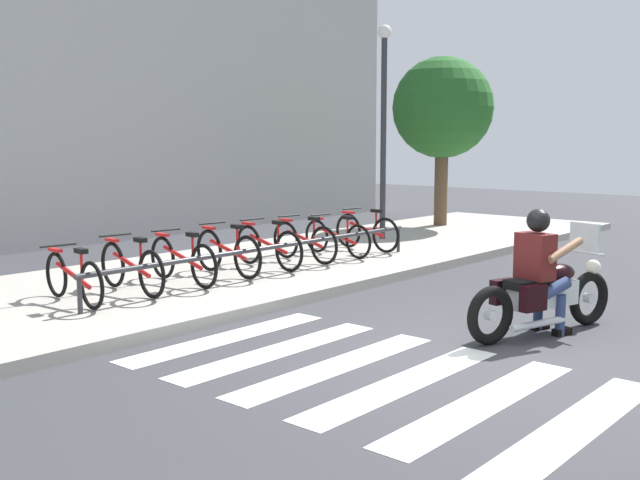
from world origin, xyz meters
The scene contains 21 objects.
ground_plane centered at (0.00, 0.00, 0.00)m, with size 48.00×48.00×0.00m, color #38383D.
sidewalk centered at (0.00, 5.08, 0.07)m, with size 24.00×4.40×0.15m, color #A8A399.
crosswalk_stripe_0 centered at (-1.21, -1.60, 0.00)m, with size 2.80×0.40×0.01m, color white.
crosswalk_stripe_1 centered at (-1.21, -0.80, 0.00)m, with size 2.80×0.40×0.01m, color white.
crosswalk_stripe_2 centered at (-1.21, 0.00, 0.00)m, with size 2.80×0.40×0.01m, color white.
crosswalk_stripe_3 centered at (-1.21, 0.80, 0.00)m, with size 2.80×0.40×0.01m, color white.
crosswalk_stripe_4 centered at (-1.21, 1.60, 0.00)m, with size 2.80×0.40×0.01m, color white.
crosswalk_stripe_5 centered at (-1.21, 2.40, 0.00)m, with size 2.80×0.40×0.01m, color white.
motorcycle centered at (1.26, -0.20, 0.46)m, with size 2.22×0.92×1.24m.
rider centered at (1.19, -0.17, 0.83)m, with size 0.73×0.66×1.44m.
bicycle_0 centered at (-1.74, 4.67, 0.49)m, with size 0.48×1.60×0.73m.
bicycle_1 centered at (-0.88, 4.67, 0.50)m, with size 0.48×1.68×0.78m.
bicycle_2 centered at (-0.01, 4.67, 0.50)m, with size 0.48×1.70×0.77m.
bicycle_3 centered at (0.86, 4.67, 0.51)m, with size 0.48×1.64×0.80m.
bicycle_4 centered at (1.72, 4.67, 0.51)m, with size 0.48×1.68×0.79m.
bicycle_5 centered at (2.59, 4.67, 0.51)m, with size 0.48×1.61×0.78m.
bicycle_6 centered at (3.46, 4.67, 0.49)m, with size 0.48×1.66×0.73m.
bicycle_7 centered at (4.32, 4.67, 0.51)m, with size 0.48×1.60×0.79m.
bike_rack centered at (1.29, 4.11, 0.58)m, with size 6.67×0.07×0.49m.
street_lamp centered at (5.94, 5.48, 2.73)m, with size 0.28×0.28×4.53m.
tree_near_rack centered at (8.87, 5.88, 2.95)m, with size 2.41×2.41×4.18m.
Camera 1 is at (-6.68, -3.72, 2.20)m, focal length 41.87 mm.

